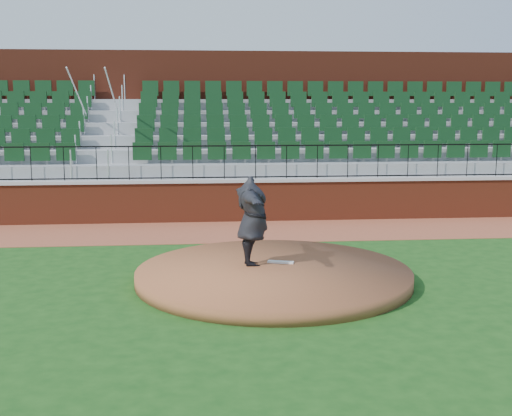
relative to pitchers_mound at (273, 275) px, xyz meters
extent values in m
plane|color=#174213|center=(-0.24, -0.21, -0.12)|extent=(90.00, 90.00, 0.00)
cube|color=brown|center=(-0.24, 5.19, -0.12)|extent=(34.00, 3.20, 0.01)
cube|color=maroon|center=(-0.24, 6.79, 0.47)|extent=(34.00, 0.35, 1.20)
cube|color=#B7B7B7|center=(-0.24, 6.79, 1.12)|extent=(34.00, 0.45, 0.10)
cube|color=maroon|center=(-0.24, 12.31, 2.62)|extent=(34.00, 0.50, 5.50)
cylinder|color=brown|center=(0.00, 0.00, 0.00)|extent=(5.59, 5.59, 0.25)
cube|color=white|center=(0.21, 0.48, 0.14)|extent=(0.57, 0.29, 0.04)
imported|color=black|center=(-0.40, 0.35, 1.06)|extent=(0.85, 2.35, 1.87)
camera|label=1|loc=(-1.49, -12.73, 3.49)|focal=45.47mm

